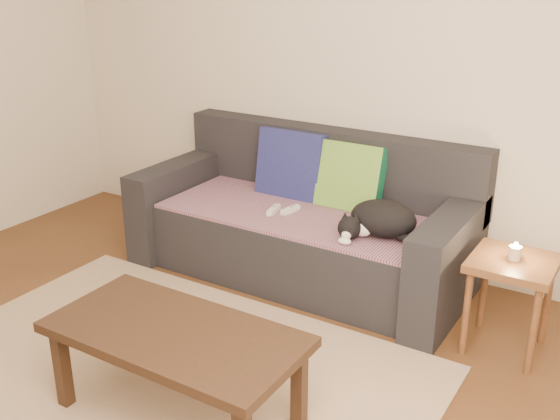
{
  "coord_description": "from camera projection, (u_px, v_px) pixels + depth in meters",
  "views": [
    {
      "loc": [
        1.88,
        -1.77,
        1.88
      ],
      "look_at": [
        0.05,
        1.2,
        0.55
      ],
      "focal_mm": 42.0,
      "sensor_mm": 36.0,
      "label": 1
    }
  ],
  "objects": [
    {
      "name": "ground",
      "position": [
        134.0,
        399.0,
        3.0
      ],
      "size": [
        4.5,
        4.5,
        0.0
      ],
      "primitive_type": "plane",
      "color": "brown",
      "rests_on": "ground"
    },
    {
      "name": "back_wall",
      "position": [
        340.0,
        59.0,
        4.13
      ],
      "size": [
        4.5,
        0.04,
        2.6
      ],
      "primitive_type": "cube",
      "color": "beige",
      "rests_on": "ground"
    },
    {
      "name": "sofa",
      "position": [
        304.0,
        226.0,
        4.14
      ],
      "size": [
        2.1,
        0.94,
        0.87
      ],
      "color": "#232328",
      "rests_on": "ground"
    },
    {
      "name": "throw_blanket",
      "position": [
        297.0,
        213.0,
        4.02
      ],
      "size": [
        1.66,
        0.74,
        0.02
      ],
      "primitive_type": "cube",
      "color": "#47294D",
      "rests_on": "sofa"
    },
    {
      "name": "cushion_navy",
      "position": [
        291.0,
        166.0,
        4.26
      ],
      "size": [
        0.46,
        0.19,
        0.47
      ],
      "primitive_type": "cube",
      "rotation": [
        -0.18,
        0.0,
        0.0
      ],
      "color": "navy",
      "rests_on": "throw_blanket"
    },
    {
      "name": "cushion_green",
      "position": [
        350.0,
        177.0,
        4.05
      ],
      "size": [
        0.41,
        0.2,
        0.43
      ],
      "primitive_type": "cube",
      "rotation": [
        -0.26,
        0.0,
        0.0
      ],
      "color": "#0E593D",
      "rests_on": "throw_blanket"
    },
    {
      "name": "cat",
      "position": [
        380.0,
        220.0,
        3.63
      ],
      "size": [
        0.47,
        0.43,
        0.2
      ],
      "rotation": [
        0.0,
        0.0,
        0.26
      ],
      "color": "black",
      "rests_on": "throw_blanket"
    },
    {
      "name": "wii_remote_a",
      "position": [
        274.0,
        210.0,
        4.0
      ],
      "size": [
        0.06,
        0.15,
        0.03
      ],
      "primitive_type": "cube",
      "rotation": [
        0.0,
        0.0,
        1.76
      ],
      "color": "white",
      "rests_on": "throw_blanket"
    },
    {
      "name": "wii_remote_b",
      "position": [
        290.0,
        210.0,
        4.0
      ],
      "size": [
        0.06,
        0.15,
        0.03
      ],
      "primitive_type": "cube",
      "rotation": [
        0.0,
        0.0,
        1.41
      ],
      "color": "white",
      "rests_on": "throw_blanket"
    },
    {
      "name": "side_table",
      "position": [
        512.0,
        276.0,
        3.25
      ],
      "size": [
        0.4,
        0.4,
        0.5
      ],
      "color": "brown",
      "rests_on": "ground"
    },
    {
      "name": "candle",
      "position": [
        515.0,
        253.0,
        3.21
      ],
      "size": [
        0.06,
        0.06,
        0.09
      ],
      "color": "beige",
      "rests_on": "side_table"
    },
    {
      "name": "rug",
      "position": [
        156.0,
        381.0,
        3.12
      ],
      "size": [
        2.5,
        1.8,
        0.01
      ],
      "primitive_type": "cube",
      "color": "tan",
      "rests_on": "ground"
    },
    {
      "name": "coffee_table",
      "position": [
        175.0,
        341.0,
        2.75
      ],
      "size": [
        1.1,
        0.55,
        0.44
      ],
      "color": "#321C13",
      "rests_on": "rug"
    }
  ]
}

